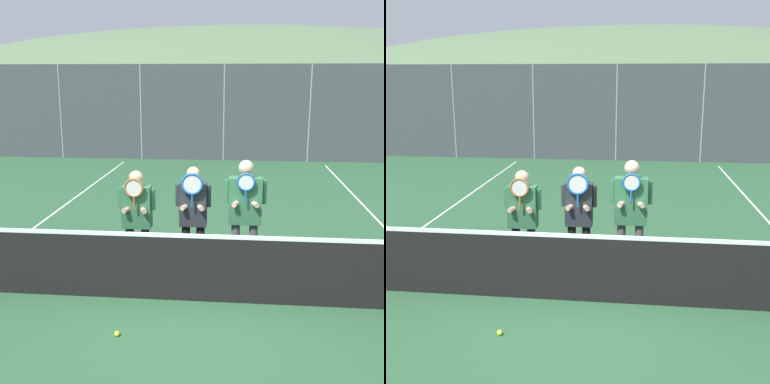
# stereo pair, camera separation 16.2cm
# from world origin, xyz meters

# --- Properties ---
(ground_plane) EXTENTS (120.00, 120.00, 0.00)m
(ground_plane) POSITION_xyz_m (0.00, 0.00, 0.00)
(ground_plane) COLOR #2D5B38
(hill_distant) EXTENTS (99.31, 55.17, 19.31)m
(hill_distant) POSITION_xyz_m (0.00, 63.52, 0.00)
(hill_distant) COLOR #5B7551
(hill_distant) RESTS_ON ground_plane
(clubhouse_building) EXTENTS (17.90, 5.50, 3.50)m
(clubhouse_building) POSITION_xyz_m (0.29, 19.47, 1.77)
(clubhouse_building) COLOR #9EA3A8
(clubhouse_building) RESTS_ON ground_plane
(fence_back) EXTENTS (18.74, 0.06, 3.53)m
(fence_back) POSITION_xyz_m (0.00, 11.76, 1.76)
(fence_back) COLOR gray
(fence_back) RESTS_ON ground_plane
(tennis_net) EXTENTS (9.83, 0.09, 1.09)m
(tennis_net) POSITION_xyz_m (0.00, 0.00, 0.51)
(tennis_net) COLOR gray
(tennis_net) RESTS_ON ground_plane
(court_line_left_sideline) EXTENTS (0.05, 16.00, 0.01)m
(court_line_left_sideline) POSITION_xyz_m (-3.65, 3.00, 0.00)
(court_line_left_sideline) COLOR white
(court_line_left_sideline) RESTS_ON ground_plane
(player_leftmost) EXTENTS (0.58, 0.34, 1.71)m
(player_leftmost) POSITION_xyz_m (-0.96, 0.75, 1.01)
(player_leftmost) COLOR #232838
(player_leftmost) RESTS_ON ground_plane
(player_center_left) EXTENTS (0.55, 0.34, 1.76)m
(player_center_left) POSITION_xyz_m (-0.10, 0.85, 1.03)
(player_center_left) COLOR black
(player_center_left) RESTS_ON ground_plane
(player_center_right) EXTENTS (0.63, 0.34, 1.88)m
(player_center_right) POSITION_xyz_m (0.69, 0.85, 1.12)
(player_center_right) COLOR #56565B
(player_center_right) RESTS_ON ground_plane
(car_far_left) EXTENTS (4.13, 2.07, 1.73)m
(car_far_left) POSITION_xyz_m (-6.19, 13.68, 0.88)
(car_far_left) COLOR navy
(car_far_left) RESTS_ON ground_plane
(car_left_of_center) EXTENTS (4.52, 2.06, 1.77)m
(car_left_of_center) POSITION_xyz_m (-1.21, 13.85, 0.91)
(car_left_of_center) COLOR silver
(car_left_of_center) RESTS_ON ground_plane
(car_center) EXTENTS (4.31, 2.09, 1.77)m
(car_center) POSITION_xyz_m (3.87, 14.19, 0.91)
(car_center) COLOR navy
(car_center) RESTS_ON ground_plane
(tennis_ball_on_court) EXTENTS (0.07, 0.07, 0.07)m
(tennis_ball_on_court) POSITION_xyz_m (-0.85, -1.04, 0.03)
(tennis_ball_on_court) COLOR #CCDB33
(tennis_ball_on_court) RESTS_ON ground_plane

